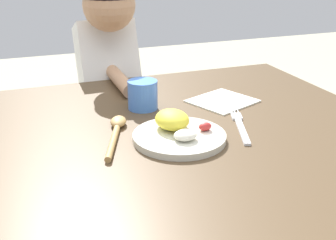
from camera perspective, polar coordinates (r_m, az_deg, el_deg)
name	(u,v)px	position (r m, az deg, el deg)	size (l,w,h in m)	color
dining_table	(134,168)	(1.01, -4.48, -6.27)	(1.25, 0.91, 0.75)	#4F3C27
plate	(178,132)	(0.97, 1.28, -1.52)	(0.21, 0.21, 0.06)	beige
fork	(240,125)	(1.05, 9.34, -0.70)	(0.09, 0.21, 0.01)	silver
spoon	(116,130)	(1.00, -6.75, -1.26)	(0.10, 0.21, 0.02)	tan
drinking_cup	(143,95)	(1.14, -3.30, 3.29)	(0.08, 0.08, 0.08)	#457BDC
person	(110,125)	(1.55, -7.49, -0.61)	(0.20, 0.40, 1.06)	navy
napkin	(222,101)	(1.20, 7.07, 2.46)	(0.16, 0.14, 0.00)	white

